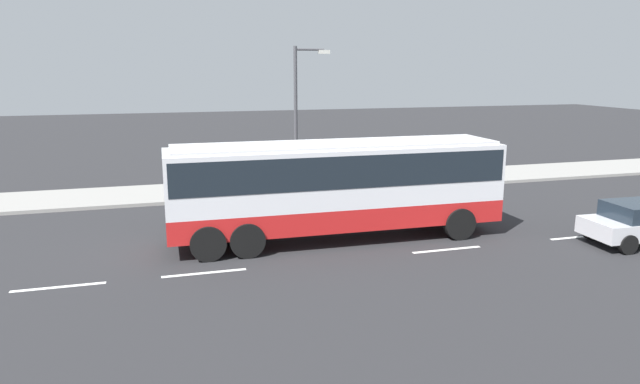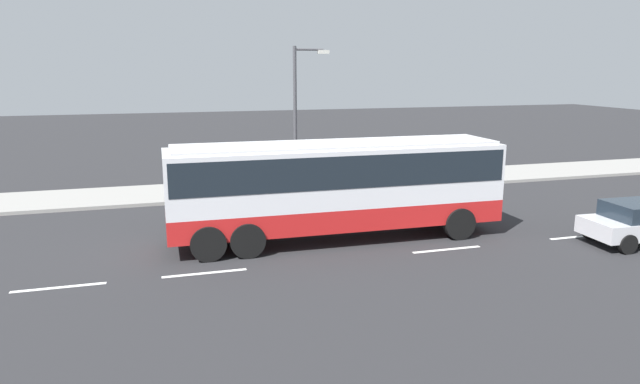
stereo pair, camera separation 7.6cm
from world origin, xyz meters
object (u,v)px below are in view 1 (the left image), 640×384
street_lamp (299,110)px  pedestrian_at_crossing (387,160)px  pedestrian_near_curb (311,165)px  coach_bus (337,180)px

street_lamp → pedestrian_at_crossing: bearing=22.6°
pedestrian_near_curb → pedestrian_at_crossing: 4.09m
pedestrian_at_crossing → coach_bus: bearing=38.9°
coach_bus → street_lamp: street_lamp is taller
pedestrian_at_crossing → street_lamp: street_lamp is taller
coach_bus → pedestrian_near_curb: 9.36m
pedestrian_near_curb → pedestrian_at_crossing: size_ratio=0.92×
pedestrian_at_crossing → street_lamp: bearing=3.2°
coach_bus → pedestrian_near_curb: size_ratio=7.38×
pedestrian_near_curb → pedestrian_at_crossing: pedestrian_at_crossing is taller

